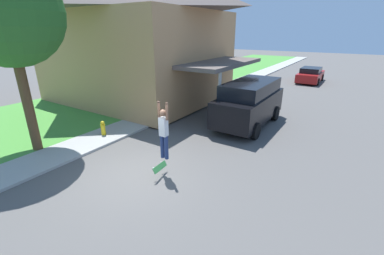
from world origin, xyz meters
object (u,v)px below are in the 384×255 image
Objects in this scene: car_down_street at (310,75)px; skateboard at (160,167)px; skateboarder at (164,130)px; suv_parked at (250,102)px; fire_hydrant at (103,128)px; lawn_tree_near at (6,13)px.

car_down_street is 20.90m from skateboard.
skateboarder is 1.28m from skateboard.
skateboard is (-0.59, -6.41, -0.87)m from suv_parked.
skateboarder is 2.87× the size of fire_hydrant.
lawn_tree_near is 6.72m from skateboarder.
fire_hydrant is (1.09, 2.43, -4.74)m from lawn_tree_near.
skateboarder is at bearing 70.55° from skateboard.
car_down_street is 6.65× the size of fire_hydrant.
skateboard is at bearing 11.93° from lawn_tree_near.
skateboard is (-0.07, -0.20, -1.26)m from skateboarder.
skateboarder is 2.41× the size of skateboard.
car_down_street reaches higher than skateboard.
suv_parked is 7.20m from fire_hydrant.
lawn_tree_near is at bearing -168.07° from skateboard.
skateboard is at bearing -93.07° from car_down_street.
car_down_street is (6.59, 22.03, -4.50)m from lawn_tree_near.
car_down_street is 20.36m from fire_hydrant.
car_down_street is at bearing 73.35° from lawn_tree_near.
lawn_tree_near is 1.38× the size of suv_parked.
car_down_street is at bearing 87.93° from suv_parked.
lawn_tree_near is 1.57× the size of car_down_street.
skateboarder is 4.73m from fire_hydrant.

